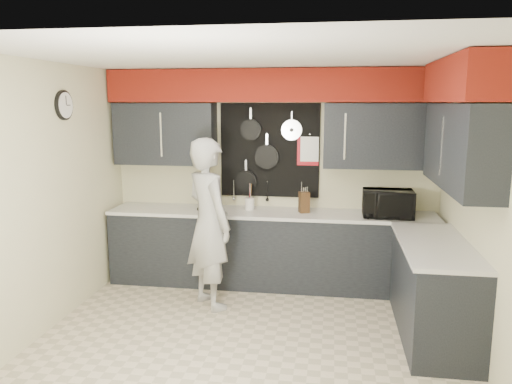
% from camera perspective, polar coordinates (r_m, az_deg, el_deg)
% --- Properties ---
extents(ground, '(4.00, 4.00, 0.00)m').
position_cam_1_polar(ground, '(4.93, -0.54, -16.40)').
color(ground, beige).
rests_on(ground, ground).
extents(back_wall_assembly, '(4.00, 0.36, 2.60)m').
position_cam_1_polar(back_wall_assembly, '(5.99, 2.01, 8.31)').
color(back_wall_assembly, beige).
rests_on(back_wall_assembly, ground).
extents(right_wall_assembly, '(0.36, 3.50, 2.60)m').
position_cam_1_polar(right_wall_assembly, '(4.76, 22.71, 6.22)').
color(right_wall_assembly, beige).
rests_on(right_wall_assembly, ground).
extents(left_wall_assembly, '(0.05, 3.50, 2.60)m').
position_cam_1_polar(left_wall_assembly, '(5.21, -22.73, -0.25)').
color(left_wall_assembly, beige).
rests_on(left_wall_assembly, ground).
extents(base_cabinets, '(3.95, 2.20, 0.92)m').
position_cam_1_polar(base_cabinets, '(5.76, 6.15, -7.55)').
color(base_cabinets, black).
rests_on(base_cabinets, ground).
extents(microwave, '(0.56, 0.38, 0.31)m').
position_cam_1_polar(microwave, '(5.86, 14.82, -1.29)').
color(microwave, black).
rests_on(microwave, base_cabinets).
extents(knife_block, '(0.14, 0.14, 0.25)m').
position_cam_1_polar(knife_block, '(5.93, 5.52, -1.18)').
color(knife_block, '#372111').
rests_on(knife_block, base_cabinets).
extents(utensil_crock, '(0.11, 0.11, 0.15)m').
position_cam_1_polar(utensil_crock, '(6.06, -0.73, -1.36)').
color(utensil_crock, silver).
rests_on(utensil_crock, base_cabinets).
extents(coffee_maker, '(0.20, 0.24, 0.35)m').
position_cam_1_polar(coffee_maker, '(6.15, -5.61, -0.23)').
color(coffee_maker, black).
rests_on(coffee_maker, base_cabinets).
extents(person, '(0.79, 0.79, 1.85)m').
position_cam_1_polar(person, '(5.39, -5.40, -3.62)').
color(person, '#A3A3A1').
rests_on(person, ground).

